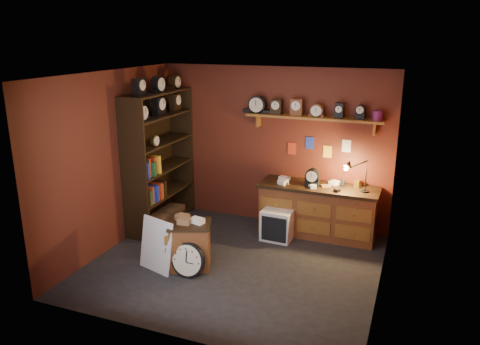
% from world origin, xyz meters
% --- Properties ---
extents(floor, '(4.00, 4.00, 0.00)m').
position_xyz_m(floor, '(0.00, 0.00, 0.00)').
color(floor, black).
rests_on(floor, ground).
extents(room_shell, '(4.02, 3.62, 2.71)m').
position_xyz_m(room_shell, '(0.04, 0.11, 1.72)').
color(room_shell, '#5B2315').
rests_on(room_shell, ground).
extents(shelving_unit, '(0.47, 1.60, 2.58)m').
position_xyz_m(shelving_unit, '(-1.79, 0.98, 1.25)').
color(shelving_unit, black).
rests_on(shelving_unit, ground).
extents(workbench, '(1.91, 0.66, 1.36)m').
position_xyz_m(workbench, '(0.88, 1.47, 0.47)').
color(workbench, brown).
rests_on(workbench, ground).
extents(low_cabinet, '(0.72, 0.67, 0.75)m').
position_xyz_m(low_cabinet, '(-0.56, -0.29, 0.37)').
color(low_cabinet, brown).
rests_on(low_cabinet, ground).
extents(big_round_clock, '(0.49, 0.16, 0.49)m').
position_xyz_m(big_round_clock, '(-0.47, -0.54, 0.24)').
color(big_round_clock, black).
rests_on(big_round_clock, ground).
extents(white_panel, '(0.60, 0.32, 0.76)m').
position_xyz_m(white_panel, '(-0.97, -0.53, 0.00)').
color(white_panel, silver).
rests_on(white_panel, ground).
extents(mini_fridge, '(0.50, 0.52, 0.50)m').
position_xyz_m(mini_fridge, '(0.32, 1.10, 0.25)').
color(mini_fridge, silver).
rests_on(mini_fridge, ground).
extents(floor_box_a, '(0.29, 0.25, 0.18)m').
position_xyz_m(floor_box_a, '(-1.13, -0.06, 0.09)').
color(floor_box_a, brown).
rests_on(floor_box_a, ground).
extents(floor_box_b, '(0.31, 0.32, 0.13)m').
position_xyz_m(floor_box_b, '(-0.83, 0.11, 0.06)').
color(floor_box_b, white).
rests_on(floor_box_b, ground).
extents(floor_box_c, '(0.34, 0.32, 0.20)m').
position_xyz_m(floor_box_c, '(-1.37, 1.00, 0.10)').
color(floor_box_c, brown).
rests_on(floor_box_c, ground).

